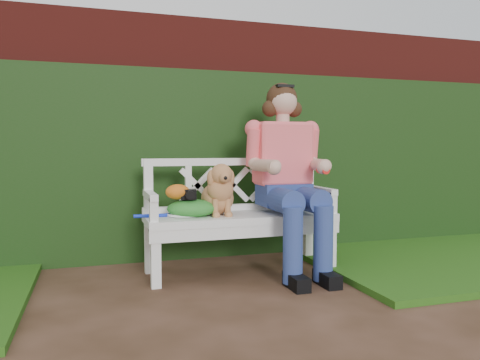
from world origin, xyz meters
name	(u,v)px	position (x,y,z in m)	size (l,w,h in m)	color
ground	(220,324)	(0.00, 0.00, 0.00)	(60.00, 60.00, 0.00)	#362314
brick_wall	(168,138)	(0.00, 1.90, 1.10)	(10.00, 0.30, 2.20)	maroon
ivy_hedge	(172,165)	(0.00, 1.68, 0.85)	(10.00, 0.18, 1.70)	#1B3312
grass_right	(449,256)	(2.40, 0.90, 0.03)	(2.60, 2.00, 0.05)	#225C14
garden_bench	(240,243)	(0.44, 1.02, 0.24)	(1.58, 0.60, 0.48)	white
seated_woman	(285,174)	(0.82, 1.00, 0.79)	(0.67, 0.89, 1.58)	#E84D7B
dog	(218,189)	(0.26, 1.01, 0.69)	(0.27, 0.37, 0.41)	brown
tennis_racket	(183,214)	(-0.02, 1.02, 0.49)	(0.58, 0.24, 0.03)	white
green_bag	(192,208)	(0.05, 0.99, 0.55)	(0.39, 0.30, 0.13)	green
camera_item	(188,194)	(0.01, 0.98, 0.65)	(0.12, 0.09, 0.08)	black
baseball_glove	(178,192)	(-0.07, 0.99, 0.67)	(0.18, 0.14, 0.12)	#CC6518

